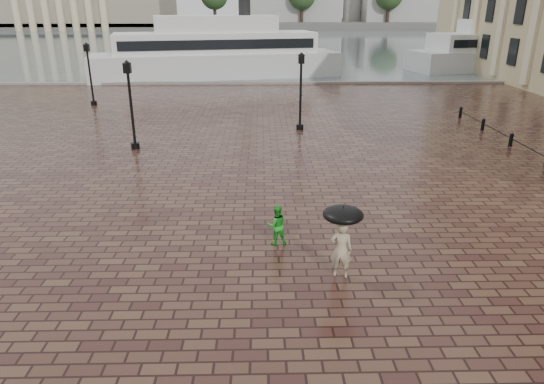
{
  "coord_description": "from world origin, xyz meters",
  "views": [
    {
      "loc": [
        0.67,
        -14.83,
        7.12
      ],
      "look_at": [
        0.99,
        -0.12,
        1.4
      ],
      "focal_mm": 32.0,
      "sensor_mm": 36.0,
      "label": 1
    }
  ],
  "objects": [
    {
      "name": "harbour_water",
      "position": [
        0.0,
        92.0,
        0.0
      ],
      "size": [
        240.0,
        240.0,
        0.0
      ],
      "primitive_type": "plane",
      "color": "#4E5B5F",
      "rests_on": "ground"
    },
    {
      "name": "far_shore",
      "position": [
        0.0,
        160.0,
        1.0
      ],
      "size": [
        300.0,
        60.0,
        2.0
      ],
      "primitive_type": "cube",
      "color": "#4C4C47",
      "rests_on": "ground"
    },
    {
      "name": "ferry_far",
      "position": [
        29.18,
        42.9,
        2.28
      ],
      "size": [
        23.75,
        10.91,
        7.58
      ],
      "rotation": [
        0.0,
        0.0,
        0.24
      ],
      "color": "#BDBDBD",
      "rests_on": "ground"
    },
    {
      "name": "child_pedestrian",
      "position": [
        1.12,
        -1.08,
        0.65
      ],
      "size": [
        0.71,
        0.6,
        1.31
      ],
      "primitive_type": "imported",
      "rotation": [
        0.0,
        0.0,
        3.31
      ],
      "color": "#1C9A20",
      "rests_on": "ground"
    },
    {
      "name": "ferry_near",
      "position": [
        -3.92,
        37.0,
        2.49
      ],
      "size": [
        25.94,
        11.11,
        8.28
      ],
      "rotation": [
        0.0,
        0.0,
        0.21
      ],
      "color": "#BDBDBD",
      "rests_on": "ground"
    },
    {
      "name": "quay_edge",
      "position": [
        0.0,
        32.0,
        0.0
      ],
      "size": [
        80.0,
        0.6,
        0.3
      ],
      "primitive_type": "cube",
      "color": "slate",
      "rests_on": "ground"
    },
    {
      "name": "street_lamps",
      "position": [
        -5.0,
        15.33,
        2.33
      ],
      "size": [
        15.44,
        12.44,
        4.4
      ],
      "color": "black",
      "rests_on": "ground"
    },
    {
      "name": "adult_pedestrian",
      "position": [
        2.83,
        -3.06,
        0.83
      ],
      "size": [
        0.68,
        0.53,
        1.66
      ],
      "primitive_type": "imported",
      "rotation": [
        0.0,
        0.0,
        2.91
      ],
      "color": "tan",
      "rests_on": "ground"
    },
    {
      "name": "umbrella",
      "position": [
        2.83,
        -3.06,
        1.88
      ],
      "size": [
        1.1,
        1.1,
        1.13
      ],
      "color": "black",
      "rests_on": "ground"
    },
    {
      "name": "ground",
      "position": [
        0.0,
        0.0,
        0.0
      ],
      "size": [
        300.0,
        300.0,
        0.0
      ],
      "primitive_type": "plane",
      "color": "#341B18",
      "rests_on": "ground"
    }
  ]
}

